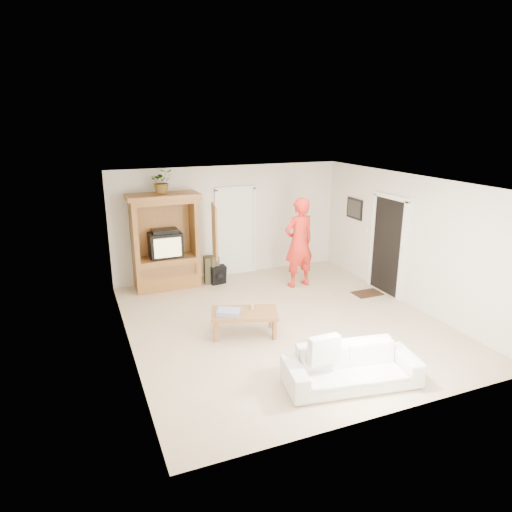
{
  "coord_description": "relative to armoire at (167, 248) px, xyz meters",
  "views": [
    {
      "loc": [
        -3.39,
        -6.99,
        3.64
      ],
      "look_at": [
        -0.3,
        0.6,
        1.15
      ],
      "focal_mm": 32.0,
      "sensor_mm": 36.0,
      "label": 1
    }
  ],
  "objects": [
    {
      "name": "floor",
      "position": [
        1.58,
        -2.66,
        -0.91
      ],
      "size": [
        6.0,
        6.0,
        0.0
      ],
      "primitive_type": "plane",
      "color": "tan",
      "rests_on": "ground"
    },
    {
      "name": "ceiling",
      "position": [
        1.58,
        -2.66,
        1.69
      ],
      "size": [
        6.0,
        6.0,
        0.0
      ],
      "primitive_type": "plane",
      "rotation": [
        3.14,
        0.0,
        0.0
      ],
      "color": "white",
      "rests_on": "floor"
    },
    {
      "name": "wall_back",
      "position": [
        1.58,
        0.34,
        0.39
      ],
      "size": [
        5.5,
        0.0,
        5.5
      ],
      "primitive_type": "plane",
      "rotation": [
        1.57,
        0.0,
        0.0
      ],
      "color": "silver",
      "rests_on": "floor"
    },
    {
      "name": "wall_front",
      "position": [
        1.58,
        -5.66,
        0.39
      ],
      "size": [
        5.5,
        0.0,
        5.5
      ],
      "primitive_type": "plane",
      "rotation": [
        -1.57,
        0.0,
        0.0
      ],
      "color": "silver",
      "rests_on": "floor"
    },
    {
      "name": "wall_left",
      "position": [
        -1.17,
        -2.66,
        0.39
      ],
      "size": [
        0.0,
        6.0,
        6.0
      ],
      "primitive_type": "plane",
      "rotation": [
        1.57,
        0.0,
        1.57
      ],
      "color": "silver",
      "rests_on": "floor"
    },
    {
      "name": "wall_right",
      "position": [
        4.33,
        -2.66,
        0.39
      ],
      "size": [
        0.0,
        6.0,
        6.0
      ],
      "primitive_type": "plane",
      "rotation": [
        1.57,
        0.0,
        -1.57
      ],
      "color": "silver",
      "rests_on": "floor"
    },
    {
      "name": "armoire",
      "position": [
        0.0,
        0.0,
        0.0
      ],
      "size": [
        1.82,
        1.14,
        2.1
      ],
      "color": "#9A612F",
      "rests_on": "floor"
    },
    {
      "name": "door_back",
      "position": [
        1.73,
        0.31,
        0.11
      ],
      "size": [
        0.85,
        0.05,
        2.04
      ],
      "primitive_type": "cube",
      "color": "white",
      "rests_on": "floor"
    },
    {
      "name": "doorway_right",
      "position": [
        4.3,
        -2.06,
        0.11
      ],
      "size": [
        0.05,
        0.9,
        2.04
      ],
      "primitive_type": "cube",
      "color": "black",
      "rests_on": "floor"
    },
    {
      "name": "framed_picture",
      "position": [
        4.31,
        -0.76,
        0.69
      ],
      "size": [
        0.03,
        0.6,
        0.48
      ],
      "primitive_type": "cube",
      "color": "black",
      "rests_on": "wall_right"
    },
    {
      "name": "doormat",
      "position": [
        3.88,
        -2.06,
        -0.9
      ],
      "size": [
        0.6,
        0.4,
        0.02
      ],
      "primitive_type": "cube",
      "color": "#382316",
      "rests_on": "floor"
    },
    {
      "name": "plant",
      "position": [
        -0.02,
        -0.03,
        1.45
      ],
      "size": [
        0.49,
        0.43,
        0.52
      ],
      "primitive_type": "imported",
      "rotation": [
        0.0,
        0.0,
        -0.04
      ],
      "color": "#4C7238",
      "rests_on": "armoire"
    },
    {
      "name": "man",
      "position": [
        2.72,
        -1.03,
        0.1
      ],
      "size": [
        0.79,
        0.58,
        2.01
      ],
      "primitive_type": "imported",
      "rotation": [
        0.0,
        0.0,
        3.28
      ],
      "color": "red",
      "rests_on": "floor"
    },
    {
      "name": "sofa",
      "position": [
        1.58,
        -4.89,
        -0.63
      ],
      "size": [
        1.99,
        1.04,
        0.55
      ],
      "primitive_type": "imported",
      "rotation": [
        0.0,
        0.0,
        -0.16
      ],
      "color": "silver",
      "rests_on": "floor"
    },
    {
      "name": "coffee_table",
      "position": [
        0.74,
        -2.85,
        -0.54
      ],
      "size": [
        1.28,
        0.95,
        0.43
      ],
      "rotation": [
        0.0,
        0.0,
        -0.32
      ],
      "color": "#8F5F31",
      "rests_on": "floor"
    },
    {
      "name": "towel",
      "position": [
        0.45,
        -2.85,
        -0.44
      ],
      "size": [
        0.47,
        0.43,
        0.08
      ],
      "primitive_type": "cube",
      "rotation": [
        0.0,
        0.0,
        -0.49
      ],
      "color": "#CC4480",
      "rests_on": "coffee_table"
    },
    {
      "name": "candle",
      "position": [
        0.9,
        -2.8,
        -0.43
      ],
      "size": [
        0.08,
        0.08,
        0.1
      ],
      "primitive_type": "cylinder",
      "color": "tan",
      "rests_on": "coffee_table"
    },
    {
      "name": "backpack_black",
      "position": [
        1.08,
        -0.25,
        -0.7
      ],
      "size": [
        0.36,
        0.24,
        0.42
      ],
      "primitive_type": null,
      "rotation": [
        0.0,
        0.0,
        0.14
      ],
      "color": "black",
      "rests_on": "floor"
    },
    {
      "name": "backpack_olive",
      "position": [
        0.97,
        -0.13,
        -0.59
      ],
      "size": [
        0.36,
        0.29,
        0.63
      ],
      "primitive_type": null,
      "rotation": [
        0.0,
        0.0,
        -0.13
      ],
      "color": "#47442B",
      "rests_on": "floor"
    }
  ]
}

